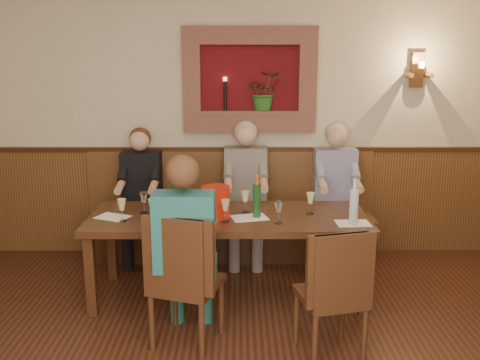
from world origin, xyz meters
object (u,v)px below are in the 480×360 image
Objects in this scene: chair_near_left at (186,306)px; wine_bottle_green_b at (176,195)px; dining_table at (229,223)px; chair_near_right at (331,318)px; person_bench_right at (335,205)px; person_chair_front at (187,266)px; person_bench_left at (141,208)px; person_bench_mid at (246,205)px; water_bottle at (354,207)px; wine_bottle_green_a at (257,200)px; bench at (230,227)px; spittoon_bucket at (216,202)px.

wine_bottle_green_b reaches higher than chair_near_left.
wine_bottle_green_b is (-0.47, 0.14, 0.22)m from dining_table.
dining_table is 1.28m from chair_near_right.
person_bench_right is at bearing 68.86° from chair_near_left.
person_bench_left is at bearing 110.97° from person_chair_front.
person_bench_mid is 0.92m from person_bench_right.
person_chair_front is 1.43m from water_bottle.
chair_near_right is 0.96m from water_bottle.
person_bench_mid is at bearing 94.17° from chair_near_right.
wine_bottle_green_a is (0.24, -0.07, 0.23)m from dining_table.
bench is at bearing 90.00° from dining_table.
wine_bottle_green_a is (0.54, 0.71, 0.31)m from person_chair_front.
wine_bottle_green_a is (-0.50, 0.89, 0.62)m from chair_near_right.
dining_table is 1.01m from bench.
bench is 1.17m from spittoon_bucket.
water_bottle reaches higher than spittoon_bucket.
dining_table is 6.29× the size of wine_bottle_green_a.
wine_bottle_green_b is (-0.36, 0.21, 0.01)m from spittoon_bucket.
person_bench_right is 0.99× the size of person_chair_front.
spittoon_bucket is 0.77× the size of wine_bottle_green_b.
person_bench_left is 3.63× the size of wine_bottle_green_a.
person_bench_right is at bearing 86.97° from water_bottle.
chair_near_left is 0.71× the size of person_chair_front.
person_bench_right is (0.92, 0.00, -0.01)m from person_bench_mid.
wine_bottle_green_a reaches higher than bench.
person_bench_left is 3.91× the size of wine_bottle_green_b.
spittoon_bucket reaches higher than dining_table.
person_chair_front is at bearing -159.68° from water_bottle.
spittoon_bucket is (-0.11, -0.08, 0.21)m from dining_table.
wine_bottle_green_a is (0.35, 0.01, 0.02)m from spittoon_bucket.
person_bench_mid is 0.96m from wine_bottle_green_a.
chair_near_left is 1.13m from wine_bottle_green_b.
person_bench_right is at bearing -5.62° from bench.
chair_near_right is (0.75, -1.90, -0.05)m from bench.
bench is at bearing 80.31° from person_chair_front.
dining_table is 6.76× the size of wine_bottle_green_b.
chair_near_right is (0.75, -0.96, -0.39)m from dining_table.
person_chair_front is at bearing -69.03° from person_bench_left.
spittoon_bucket is (-0.26, -0.91, 0.28)m from person_bench_mid.
water_bottle is at bearing -16.09° from wine_bottle_green_b.
person_chair_front is at bearing -130.38° from person_bench_right.
chair_near_left is 2.17m from person_bench_right.
chair_near_left is at bearing -99.72° from bench.
dining_table is 8.78× the size of spittoon_bucket.
chair_near_left is 1.06m from chair_near_right.
person_chair_front is 4.08× the size of wine_bottle_green_b.
bench reaches higher than wine_bottle_green_b.
spittoon_bucket is (0.19, 0.70, 0.29)m from person_chair_front.
dining_table is at bearing -100.74° from person_bench_mid.
person_bench_right is at bearing 49.62° from person_chair_front.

